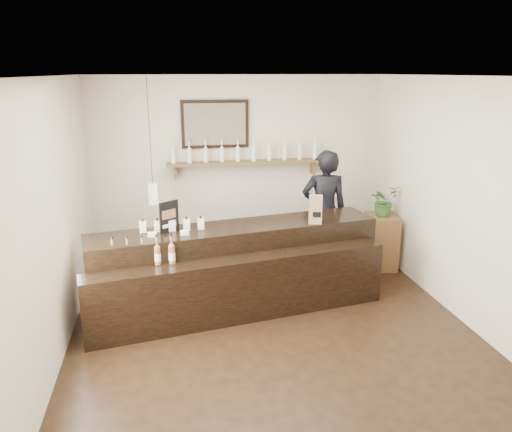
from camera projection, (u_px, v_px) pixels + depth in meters
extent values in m
plane|color=black|center=(271.00, 325.00, 5.82)|extent=(5.00, 5.00, 0.00)
plane|color=beige|center=(238.00, 167.00, 7.79)|extent=(4.50, 0.00, 4.50)
plane|color=beige|center=(357.00, 316.00, 3.07)|extent=(4.50, 0.00, 4.50)
plane|color=beige|center=(54.00, 220.00, 5.04)|extent=(0.00, 5.00, 5.00)
plane|color=beige|center=(460.00, 200.00, 5.82)|extent=(0.00, 5.00, 5.00)
plane|color=white|center=(273.00, 76.00, 5.04)|extent=(5.00, 5.00, 0.00)
cube|color=brown|center=(246.00, 162.00, 7.66)|extent=(2.40, 0.25, 0.04)
cube|color=brown|center=(175.00, 172.00, 7.53)|extent=(0.04, 0.20, 0.20)
cube|color=brown|center=(313.00, 167.00, 7.91)|extent=(0.04, 0.20, 0.20)
cube|color=black|center=(215.00, 124.00, 7.51)|extent=(1.02, 0.04, 0.72)
cube|color=#453A2C|center=(215.00, 124.00, 7.49)|extent=(0.92, 0.01, 0.62)
cube|color=white|center=(153.00, 194.00, 6.76)|extent=(0.12, 0.12, 0.28)
cylinder|color=black|center=(149.00, 131.00, 6.52)|extent=(0.01, 0.01, 1.41)
cylinder|color=silver|center=(173.00, 157.00, 7.43)|extent=(0.07, 0.07, 0.20)
cone|color=silver|center=(173.00, 148.00, 7.40)|extent=(0.07, 0.07, 0.05)
cylinder|color=silver|center=(172.00, 144.00, 7.38)|extent=(0.02, 0.02, 0.07)
cylinder|color=gold|center=(172.00, 141.00, 7.37)|extent=(0.03, 0.03, 0.02)
cylinder|color=white|center=(173.00, 158.00, 7.44)|extent=(0.07, 0.07, 0.09)
cylinder|color=silver|center=(189.00, 156.00, 7.47)|extent=(0.07, 0.07, 0.20)
cone|color=silver|center=(189.00, 148.00, 7.44)|extent=(0.07, 0.07, 0.05)
cylinder|color=silver|center=(189.00, 144.00, 7.42)|extent=(0.02, 0.02, 0.07)
cylinder|color=gold|center=(189.00, 140.00, 7.41)|extent=(0.03, 0.03, 0.02)
cylinder|color=white|center=(190.00, 157.00, 7.48)|extent=(0.07, 0.07, 0.09)
cylinder|color=silver|center=(206.00, 156.00, 7.52)|extent=(0.07, 0.07, 0.20)
cone|color=silver|center=(206.00, 147.00, 7.48)|extent=(0.07, 0.07, 0.05)
cylinder|color=silver|center=(205.00, 143.00, 7.46)|extent=(0.02, 0.02, 0.07)
cylinder|color=gold|center=(205.00, 140.00, 7.45)|extent=(0.03, 0.03, 0.02)
cylinder|color=white|center=(206.00, 157.00, 7.52)|extent=(0.07, 0.07, 0.09)
cylinder|color=silver|center=(222.00, 155.00, 7.56)|extent=(0.07, 0.07, 0.20)
cone|color=silver|center=(222.00, 147.00, 7.52)|extent=(0.07, 0.07, 0.05)
cylinder|color=silver|center=(222.00, 143.00, 7.51)|extent=(0.02, 0.02, 0.07)
cylinder|color=gold|center=(222.00, 140.00, 7.49)|extent=(0.03, 0.03, 0.02)
cylinder|color=white|center=(222.00, 156.00, 7.57)|extent=(0.07, 0.07, 0.09)
cylinder|color=silver|center=(238.00, 155.00, 7.60)|extent=(0.07, 0.07, 0.20)
cone|color=silver|center=(238.00, 146.00, 7.57)|extent=(0.07, 0.07, 0.05)
cylinder|color=silver|center=(238.00, 142.00, 7.55)|extent=(0.02, 0.02, 0.07)
cylinder|color=gold|center=(238.00, 139.00, 7.54)|extent=(0.03, 0.03, 0.02)
cylinder|color=white|center=(238.00, 156.00, 7.61)|extent=(0.07, 0.07, 0.09)
cylinder|color=silver|center=(254.00, 154.00, 7.64)|extent=(0.07, 0.07, 0.20)
cone|color=silver|center=(254.00, 146.00, 7.61)|extent=(0.07, 0.07, 0.05)
cylinder|color=silver|center=(254.00, 142.00, 7.59)|extent=(0.02, 0.02, 0.07)
cylinder|color=gold|center=(254.00, 139.00, 7.58)|extent=(0.03, 0.03, 0.02)
cylinder|color=white|center=(254.00, 156.00, 7.65)|extent=(0.07, 0.07, 0.09)
cylinder|color=silver|center=(269.00, 154.00, 7.69)|extent=(0.07, 0.07, 0.20)
cone|color=silver|center=(269.00, 146.00, 7.65)|extent=(0.07, 0.07, 0.05)
cylinder|color=silver|center=(269.00, 142.00, 7.63)|extent=(0.02, 0.02, 0.07)
cylinder|color=gold|center=(269.00, 139.00, 7.62)|extent=(0.03, 0.03, 0.02)
cylinder|color=white|center=(269.00, 155.00, 7.69)|extent=(0.07, 0.07, 0.09)
cylinder|color=silver|center=(285.00, 153.00, 7.73)|extent=(0.07, 0.07, 0.20)
cone|color=silver|center=(285.00, 145.00, 7.69)|extent=(0.07, 0.07, 0.05)
cylinder|color=silver|center=(285.00, 141.00, 7.68)|extent=(0.02, 0.02, 0.07)
cylinder|color=gold|center=(285.00, 138.00, 7.66)|extent=(0.03, 0.03, 0.02)
cylinder|color=white|center=(285.00, 155.00, 7.73)|extent=(0.07, 0.07, 0.09)
cylinder|color=silver|center=(300.00, 153.00, 7.77)|extent=(0.07, 0.07, 0.20)
cone|color=silver|center=(300.00, 145.00, 7.74)|extent=(0.07, 0.07, 0.05)
cylinder|color=silver|center=(300.00, 141.00, 7.72)|extent=(0.02, 0.02, 0.07)
cylinder|color=gold|center=(300.00, 138.00, 7.71)|extent=(0.03, 0.03, 0.02)
cylinder|color=white|center=(300.00, 154.00, 7.78)|extent=(0.07, 0.07, 0.09)
cylinder|color=silver|center=(315.00, 152.00, 7.81)|extent=(0.07, 0.07, 0.20)
cone|color=silver|center=(315.00, 144.00, 7.78)|extent=(0.07, 0.07, 0.05)
cylinder|color=silver|center=(315.00, 140.00, 7.76)|extent=(0.02, 0.02, 0.07)
cylinder|color=gold|center=(315.00, 137.00, 7.75)|extent=(0.03, 0.03, 0.02)
cylinder|color=white|center=(315.00, 154.00, 7.82)|extent=(0.07, 0.07, 0.09)
cube|color=black|center=(236.00, 264.00, 6.29)|extent=(3.67, 1.24, 1.01)
cube|color=black|center=(242.00, 289.00, 5.87)|extent=(3.62, 0.93, 0.77)
cube|color=white|center=(152.00, 234.00, 5.74)|extent=(0.10, 0.04, 0.05)
cube|color=white|center=(185.00, 233.00, 5.81)|extent=(0.10, 0.04, 0.05)
cube|color=beige|center=(91.00, 263.00, 5.46)|extent=(0.12, 0.12, 0.12)
cube|color=beige|center=(90.00, 253.00, 5.42)|extent=(0.12, 0.12, 0.12)
cube|color=silver|center=(143.00, 227.00, 5.89)|extent=(0.08, 0.08, 0.13)
cube|color=beige|center=(143.00, 228.00, 5.84)|extent=(0.07, 0.00, 0.06)
cylinder|color=black|center=(143.00, 220.00, 5.86)|extent=(0.02, 0.02, 0.03)
cube|color=silver|center=(158.00, 226.00, 5.91)|extent=(0.08, 0.08, 0.13)
cube|color=beige|center=(158.00, 227.00, 5.87)|extent=(0.07, 0.00, 0.06)
cylinder|color=black|center=(157.00, 219.00, 5.89)|extent=(0.02, 0.02, 0.03)
cube|color=silver|center=(172.00, 225.00, 5.94)|extent=(0.08, 0.08, 0.13)
cube|color=beige|center=(172.00, 227.00, 5.90)|extent=(0.07, 0.00, 0.06)
cylinder|color=black|center=(172.00, 219.00, 5.92)|extent=(0.02, 0.02, 0.03)
cube|color=silver|center=(186.00, 225.00, 5.97)|extent=(0.08, 0.08, 0.13)
cube|color=beige|center=(187.00, 226.00, 5.93)|extent=(0.07, 0.00, 0.06)
cylinder|color=black|center=(186.00, 218.00, 5.95)|extent=(0.02, 0.02, 0.03)
cube|color=silver|center=(201.00, 224.00, 6.00)|extent=(0.08, 0.08, 0.13)
cube|color=beige|center=(201.00, 225.00, 5.96)|extent=(0.07, 0.00, 0.06)
cylinder|color=black|center=(200.00, 217.00, 5.98)|extent=(0.02, 0.02, 0.03)
cylinder|color=brown|center=(113.00, 258.00, 5.49)|extent=(0.07, 0.07, 0.20)
cone|color=brown|center=(112.00, 247.00, 5.45)|extent=(0.07, 0.07, 0.05)
cylinder|color=brown|center=(112.00, 242.00, 5.44)|extent=(0.02, 0.02, 0.07)
cylinder|color=black|center=(112.00, 238.00, 5.42)|extent=(0.03, 0.03, 0.02)
cylinder|color=white|center=(113.00, 260.00, 5.49)|extent=(0.07, 0.07, 0.09)
cylinder|color=brown|center=(128.00, 257.00, 5.52)|extent=(0.07, 0.07, 0.20)
cone|color=brown|center=(127.00, 246.00, 5.48)|extent=(0.07, 0.07, 0.05)
cylinder|color=brown|center=(127.00, 241.00, 5.46)|extent=(0.02, 0.02, 0.07)
cylinder|color=black|center=(127.00, 237.00, 5.45)|extent=(0.03, 0.03, 0.02)
cylinder|color=white|center=(128.00, 259.00, 5.52)|extent=(0.07, 0.07, 0.09)
cylinder|color=brown|center=(143.00, 256.00, 5.54)|extent=(0.07, 0.07, 0.20)
cone|color=brown|center=(142.00, 246.00, 5.51)|extent=(0.07, 0.07, 0.05)
cylinder|color=brown|center=(142.00, 240.00, 5.49)|extent=(0.02, 0.02, 0.07)
cylinder|color=black|center=(142.00, 236.00, 5.48)|extent=(0.03, 0.03, 0.02)
cylinder|color=white|center=(143.00, 258.00, 5.55)|extent=(0.07, 0.07, 0.09)
cylinder|color=brown|center=(157.00, 255.00, 5.57)|extent=(0.07, 0.07, 0.20)
cone|color=brown|center=(157.00, 245.00, 5.54)|extent=(0.07, 0.07, 0.05)
cylinder|color=brown|center=(157.00, 240.00, 5.52)|extent=(0.02, 0.02, 0.07)
cylinder|color=black|center=(156.00, 236.00, 5.51)|extent=(0.03, 0.03, 0.02)
cylinder|color=white|center=(158.00, 257.00, 5.58)|extent=(0.07, 0.07, 0.09)
cylinder|color=brown|center=(172.00, 254.00, 5.60)|extent=(0.07, 0.07, 0.20)
cone|color=brown|center=(171.00, 244.00, 5.56)|extent=(0.07, 0.07, 0.05)
cylinder|color=brown|center=(171.00, 239.00, 5.55)|extent=(0.02, 0.02, 0.07)
cylinder|color=black|center=(171.00, 235.00, 5.53)|extent=(0.03, 0.03, 0.02)
cylinder|color=white|center=(172.00, 256.00, 5.60)|extent=(0.07, 0.07, 0.09)
cube|color=black|center=(169.00, 217.00, 5.89)|extent=(0.23, 0.17, 0.37)
cube|color=brown|center=(169.00, 214.00, 5.87)|extent=(0.16, 0.11, 0.11)
cube|color=white|center=(169.00, 225.00, 5.91)|extent=(0.16, 0.11, 0.04)
cube|color=#99714A|center=(315.00, 209.00, 6.22)|extent=(0.19, 0.16, 0.36)
cube|color=black|center=(317.00, 215.00, 6.18)|extent=(0.10, 0.03, 0.07)
cube|color=blue|center=(314.00, 221.00, 6.27)|extent=(0.14, 0.09, 0.06)
cylinder|color=blue|center=(314.00, 217.00, 6.26)|extent=(0.07, 0.05, 0.07)
cube|color=brown|center=(381.00, 241.00, 7.46)|extent=(0.47, 0.60, 0.80)
imported|color=#2F5C25|center=(384.00, 201.00, 7.28)|extent=(0.51, 0.49, 0.45)
imported|color=black|center=(324.00, 203.00, 7.19)|extent=(0.79, 0.56, 2.03)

